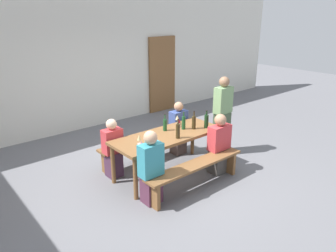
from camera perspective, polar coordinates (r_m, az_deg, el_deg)
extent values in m
plane|color=slate|center=(5.86, 0.00, -8.32)|extent=(24.00, 24.00, 0.00)
cube|color=silver|center=(8.02, -15.35, 10.74)|extent=(14.00, 0.20, 3.20)
cube|color=brown|center=(9.25, -1.02, 9.07)|extent=(0.90, 0.06, 2.10)
cube|color=brown|center=(5.56, 0.00, -1.70)|extent=(2.00, 0.78, 0.05)
cylinder|color=brown|center=(4.98, -5.77, -9.27)|extent=(0.07, 0.07, 0.70)
cylinder|color=brown|center=(6.08, 8.68, -3.80)|extent=(0.07, 0.07, 0.70)
cylinder|color=brown|center=(5.47, -9.70, -6.63)|extent=(0.07, 0.07, 0.70)
cylinder|color=brown|center=(6.50, 4.36, -2.06)|extent=(0.07, 0.07, 0.70)
cube|color=brown|center=(5.21, 4.91, -6.83)|extent=(1.90, 0.30, 0.04)
cube|color=brown|center=(4.83, -2.53, -12.14)|extent=(0.06, 0.24, 0.41)
cube|color=brown|center=(5.89, 10.78, -6.32)|extent=(0.06, 0.24, 0.41)
cube|color=brown|center=(6.17, -4.12, -2.46)|extent=(1.90, 0.30, 0.04)
cube|color=brown|center=(5.85, -10.85, -6.49)|extent=(0.06, 0.24, 0.41)
cube|color=brown|center=(6.75, 1.77, -2.49)|extent=(0.06, 0.24, 0.41)
cylinder|color=#194723|center=(5.68, -0.54, 0.16)|extent=(0.07, 0.07, 0.20)
cylinder|color=#194723|center=(5.63, -0.54, 1.58)|extent=(0.02, 0.02, 0.09)
cylinder|color=black|center=(5.62, -0.54, 2.08)|extent=(0.03, 0.03, 0.01)
cylinder|color=#332814|center=(5.34, 1.76, -0.92)|extent=(0.07, 0.07, 0.25)
cylinder|color=#332814|center=(5.28, 1.78, 0.73)|extent=(0.02, 0.02, 0.08)
cylinder|color=black|center=(5.27, 1.78, 1.19)|extent=(0.03, 0.03, 0.01)
cylinder|color=#143319|center=(5.86, 6.79, 0.83)|extent=(0.08, 0.08, 0.24)
cylinder|color=#143319|center=(5.81, 6.86, 2.30)|extent=(0.03, 0.03, 0.07)
cylinder|color=black|center=(5.80, 6.87, 2.71)|extent=(0.03, 0.03, 0.01)
cylinder|color=#332814|center=(5.78, 4.59, 0.61)|extent=(0.07, 0.07, 0.24)
cylinder|color=#332814|center=(5.73, 4.63, 2.14)|extent=(0.02, 0.02, 0.09)
cylinder|color=black|center=(5.72, 4.65, 2.61)|extent=(0.03, 0.03, 0.01)
cylinder|color=#194723|center=(5.76, 2.78, 0.54)|extent=(0.07, 0.07, 0.23)
cylinder|color=#194723|center=(5.71, 2.80, 2.04)|extent=(0.02, 0.02, 0.08)
cylinder|color=black|center=(5.69, 2.81, 2.50)|extent=(0.03, 0.03, 0.01)
cylinder|color=silver|center=(5.91, 1.95, -0.08)|extent=(0.06, 0.06, 0.01)
cylinder|color=silver|center=(5.90, 1.95, 0.29)|extent=(0.01, 0.01, 0.07)
cone|color=maroon|center=(5.88, 1.96, 0.96)|extent=(0.06, 0.06, 0.07)
cylinder|color=silver|center=(5.17, -5.11, -3.15)|extent=(0.06, 0.06, 0.01)
cylinder|color=silver|center=(5.15, -5.12, -2.81)|extent=(0.01, 0.01, 0.06)
cone|color=beige|center=(5.12, -5.15, -1.99)|extent=(0.06, 0.06, 0.10)
cylinder|color=silver|center=(6.03, 1.65, 0.33)|extent=(0.06, 0.06, 0.01)
cylinder|color=silver|center=(6.02, 1.66, 0.75)|extent=(0.01, 0.01, 0.09)
cone|color=beige|center=(5.99, 1.67, 1.51)|extent=(0.07, 0.07, 0.08)
cylinder|color=silver|center=(4.91, -4.70, -4.42)|extent=(0.06, 0.06, 0.01)
cylinder|color=silver|center=(4.89, -4.71, -3.97)|extent=(0.01, 0.01, 0.08)
cone|color=#D18C93|center=(4.86, -4.74, -3.05)|extent=(0.07, 0.07, 0.09)
cube|color=#532B3F|center=(4.96, -2.95, -10.96)|extent=(0.27, 0.24, 0.45)
cube|color=teal|center=(4.74, -3.05, -6.01)|extent=(0.36, 0.20, 0.50)
sphere|color=tan|center=(4.59, -3.13, -2.06)|extent=(0.20, 0.20, 0.20)
cube|color=#4B4743|center=(5.87, 8.84, -6.05)|extent=(0.31, 0.24, 0.45)
cube|color=#C6383D|center=(5.70, 9.07, -2.01)|extent=(0.41, 0.20, 0.44)
sphere|color=#A87A5B|center=(5.59, 9.25, 1.07)|extent=(0.21, 0.21, 0.21)
cube|color=#45293F|center=(5.75, -9.55, -6.66)|extent=(0.25, 0.24, 0.45)
cube|color=#C6383D|center=(5.58, -9.81, -2.63)|extent=(0.33, 0.20, 0.42)
sphere|color=beige|center=(5.47, -9.99, 0.31)|extent=(0.18, 0.18, 0.18)
cube|color=brown|center=(6.56, 1.82, -2.97)|extent=(0.26, 0.24, 0.45)
cube|color=#384C8C|center=(6.40, 1.86, 0.74)|extent=(0.35, 0.20, 0.45)
sphere|color=#A87A5B|center=(6.31, 1.89, 3.47)|extent=(0.19, 0.19, 0.19)
cube|color=#3F523A|center=(6.60, 9.41, -1.23)|extent=(0.27, 0.24, 0.85)
cube|color=#729966|center=(6.39, 9.75, 4.54)|extent=(0.36, 0.20, 0.52)
sphere|color=#846047|center=(6.30, 9.94, 7.70)|extent=(0.20, 0.20, 0.20)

